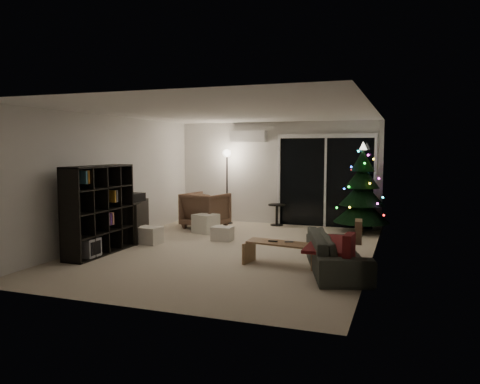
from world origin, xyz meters
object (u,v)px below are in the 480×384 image
(bookshelf, at_px, (90,210))
(media_cabinet, at_px, (132,220))
(armchair, at_px, (206,210))
(coffee_table, at_px, (282,254))
(sofa, at_px, (337,253))
(christmas_tree, at_px, (362,187))

(bookshelf, height_order, media_cabinet, bookshelf)
(armchair, xyz_separation_m, coffee_table, (2.59, -2.85, -0.23))
(sofa, bearing_deg, coffee_table, 69.09)
(bookshelf, height_order, christmas_tree, christmas_tree)
(armchair, relative_size, coffee_table, 0.78)
(armchair, distance_m, christmas_tree, 3.60)
(bookshelf, height_order, sofa, bookshelf)
(media_cabinet, height_order, coffee_table, media_cabinet)
(armchair, distance_m, sofa, 4.53)
(bookshelf, xyz_separation_m, media_cabinet, (0.00, 1.32, -0.39))
(media_cabinet, bearing_deg, armchair, 44.91)
(bookshelf, relative_size, media_cabinet, 1.25)
(bookshelf, xyz_separation_m, sofa, (4.30, 0.22, -0.50))
(christmas_tree, bearing_deg, coffee_table, -104.67)
(sofa, bearing_deg, bookshelf, 76.45)
(bookshelf, relative_size, coffee_table, 1.34)
(coffee_table, height_order, christmas_tree, christmas_tree)
(bookshelf, bearing_deg, armchair, 96.48)
(sofa, distance_m, christmas_tree, 3.62)
(bookshelf, distance_m, armchair, 3.27)
(media_cabinet, relative_size, coffee_table, 1.07)
(armchair, bearing_deg, media_cabinet, 76.94)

